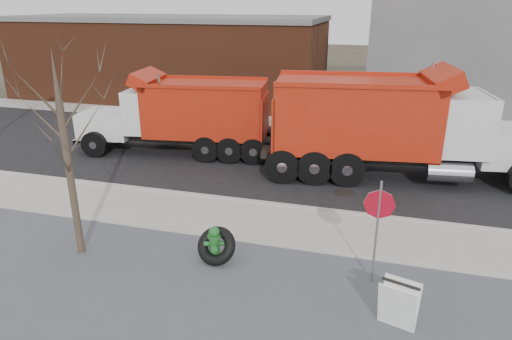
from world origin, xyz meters
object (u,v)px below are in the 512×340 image
(sandwich_board, at_px, (398,305))
(truck_tire, at_px, (216,246))
(fire_hydrant, at_px, (215,245))
(dump_truck_red_b, at_px, (182,113))
(stop_sign, at_px, (378,215))
(dump_truck_red_a, at_px, (393,123))

(sandwich_board, bearing_deg, truck_tire, 179.48)
(fire_hydrant, bearing_deg, sandwich_board, -36.39)
(fire_hydrant, height_order, sandwich_board, sandwich_board)
(sandwich_board, height_order, dump_truck_red_b, dump_truck_red_b)
(sandwich_board, bearing_deg, fire_hydrant, 179.46)
(stop_sign, bearing_deg, sandwich_board, -49.21)
(stop_sign, xyz_separation_m, dump_truck_red_b, (-8.16, 7.68, 0.02))
(sandwich_board, distance_m, dump_truck_red_b, 12.69)
(dump_truck_red_b, bearing_deg, sandwich_board, 125.77)
(fire_hydrant, distance_m, truck_tire, 0.06)
(dump_truck_red_a, relative_size, dump_truck_red_b, 1.24)
(stop_sign, bearing_deg, dump_truck_red_a, 108.74)
(fire_hydrant, xyz_separation_m, dump_truck_red_a, (4.13, 7.30, 1.61))
(stop_sign, distance_m, dump_truck_red_a, 7.20)
(dump_truck_red_b, bearing_deg, stop_sign, 129.02)
(fire_hydrant, height_order, stop_sign, stop_sign)
(fire_hydrant, relative_size, stop_sign, 0.38)
(dump_truck_red_a, bearing_deg, stop_sign, -100.12)
(dump_truck_red_a, bearing_deg, dump_truck_red_b, 168.94)
(truck_tire, distance_m, sandwich_board, 4.52)
(dump_truck_red_b, bearing_deg, fire_hydrant, 111.33)
(sandwich_board, distance_m, dump_truck_red_a, 8.81)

